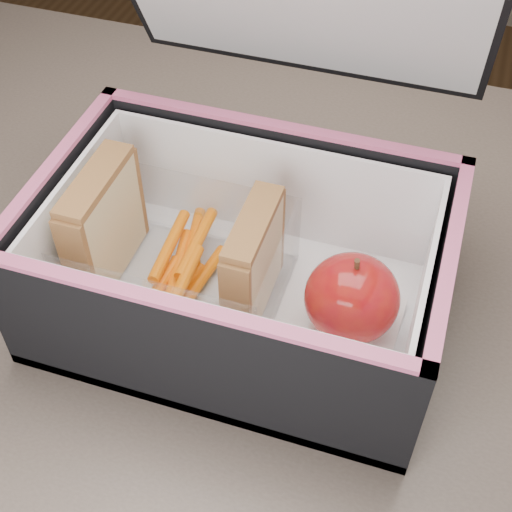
% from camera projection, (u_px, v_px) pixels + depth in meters
% --- Properties ---
extents(kitchen_table, '(1.20, 0.80, 0.75)m').
position_uv_depth(kitchen_table, '(275.00, 354.00, 0.71)').
color(kitchen_table, brown).
rests_on(kitchen_table, ground).
extents(lunch_bag, '(0.33, 0.32, 0.31)m').
position_uv_depth(lunch_bag, '(243.00, 252.00, 0.58)').
color(lunch_bag, black).
rests_on(lunch_bag, kitchen_table).
extents(plastic_tub, '(0.18, 0.13, 0.07)m').
position_uv_depth(plastic_tub, '(179.00, 257.00, 0.60)').
color(plastic_tub, white).
rests_on(plastic_tub, lunch_bag).
extents(sandwich_left, '(0.03, 0.09, 0.11)m').
position_uv_depth(sandwich_left, '(104.00, 224.00, 0.60)').
color(sandwich_left, '#D3B384').
rests_on(sandwich_left, plastic_tub).
extents(sandwich_right, '(0.02, 0.09, 0.10)m').
position_uv_depth(sandwich_right, '(253.00, 263.00, 0.58)').
color(sandwich_right, '#D3B384').
rests_on(sandwich_right, plastic_tub).
extents(carrot_sticks, '(0.05, 0.15, 0.03)m').
position_uv_depth(carrot_sticks, '(179.00, 274.00, 0.61)').
color(carrot_sticks, orange).
rests_on(carrot_sticks, plastic_tub).
extents(paper_napkin, '(0.07, 0.08, 0.01)m').
position_uv_depth(paper_napkin, '(356.00, 323.00, 0.60)').
color(paper_napkin, white).
rests_on(paper_napkin, lunch_bag).
extents(red_apple, '(0.09, 0.09, 0.08)m').
position_uv_depth(red_apple, '(352.00, 298.00, 0.56)').
color(red_apple, maroon).
rests_on(red_apple, paper_napkin).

